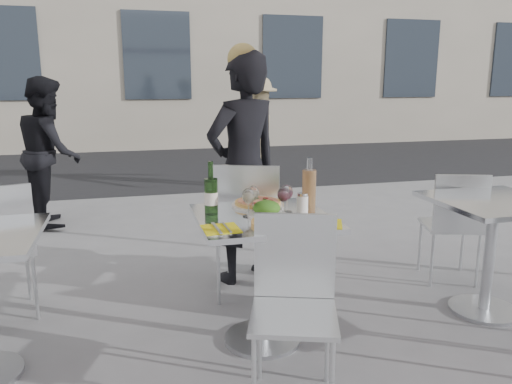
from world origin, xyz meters
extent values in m
plane|color=slate|center=(0.00, 0.00, 0.00)|extent=(80.00, 80.00, 0.00)
cube|color=black|center=(0.00, 6.50, 0.00)|extent=(24.00, 5.00, 0.00)
cylinder|color=#B7BABF|center=(0.00, 0.00, 0.01)|extent=(0.44, 0.44, 0.02)
cylinder|color=#B7BABF|center=(0.00, 0.00, 0.37)|extent=(0.07, 0.07, 0.72)
cube|color=silver|center=(0.00, 0.00, 0.73)|extent=(0.72, 0.72, 0.03)
cylinder|color=#B7BABF|center=(1.50, 0.00, 0.01)|extent=(0.44, 0.44, 0.02)
cylinder|color=#B7BABF|center=(1.50, 0.00, 0.37)|extent=(0.07, 0.07, 0.72)
cube|color=silver|center=(1.50, 0.00, 0.73)|extent=(0.72, 0.72, 0.03)
cylinder|color=silver|center=(0.33, 0.74, 0.23)|extent=(0.02, 0.02, 0.47)
cylinder|color=silver|center=(-0.02, 0.88, 0.23)|extent=(0.02, 0.02, 0.47)
cylinder|color=silver|center=(0.19, 0.40, 0.23)|extent=(0.02, 0.02, 0.47)
cylinder|color=silver|center=(-0.16, 0.54, 0.23)|extent=(0.02, 0.02, 0.47)
cube|color=silver|center=(0.09, 0.64, 0.48)|extent=(0.57, 0.57, 0.03)
cube|color=silver|center=(0.00, 0.44, 0.73)|extent=(0.41, 0.19, 0.47)
cylinder|color=silver|center=(-0.22, -0.68, 0.21)|extent=(0.02, 0.02, 0.42)
cylinder|color=silver|center=(0.09, -0.79, 0.21)|extent=(0.02, 0.02, 0.42)
cylinder|color=silver|center=(-0.11, -0.37, 0.21)|extent=(0.02, 0.02, 0.42)
cylinder|color=silver|center=(0.20, -0.47, 0.21)|extent=(0.02, 0.02, 0.42)
cube|color=silver|center=(-0.01, -0.58, 0.43)|extent=(0.50, 0.50, 0.02)
cube|color=silver|center=(0.05, -0.39, 0.65)|extent=(0.38, 0.15, 0.42)
cylinder|color=silver|center=(-1.40, 0.93, 0.21)|extent=(0.02, 0.02, 0.43)
cylinder|color=silver|center=(-1.30, 0.61, 0.21)|extent=(0.02, 0.02, 0.43)
cylinder|color=silver|center=(1.80, 0.66, 0.20)|extent=(0.02, 0.02, 0.41)
cylinder|color=silver|center=(1.49, 0.76, 0.20)|extent=(0.02, 0.02, 0.41)
cylinder|color=silver|center=(1.71, 0.35, 0.20)|extent=(0.02, 0.02, 0.41)
cylinder|color=silver|center=(1.39, 0.45, 0.20)|extent=(0.02, 0.02, 0.41)
cube|color=silver|center=(1.60, 0.55, 0.42)|extent=(0.48, 0.48, 0.02)
cube|color=silver|center=(1.54, 0.37, 0.63)|extent=(0.37, 0.14, 0.41)
imported|color=black|center=(0.11, 0.95, 0.84)|extent=(0.72, 0.62, 1.68)
imported|color=black|center=(-1.48, 2.91, 0.76)|extent=(0.68, 0.81, 1.52)
imported|color=#968661|center=(1.04, 4.18, 0.78)|extent=(0.93, 1.16, 1.56)
cylinder|color=#E9B25B|center=(0.05, -0.19, 0.76)|extent=(0.32, 0.32, 0.02)
cylinder|color=tan|center=(0.05, -0.19, 0.77)|extent=(0.29, 0.29, 0.00)
cylinder|color=white|center=(0.03, 0.21, 0.76)|extent=(0.31, 0.31, 0.01)
cylinder|color=#E9B25B|center=(0.03, 0.22, 0.77)|extent=(0.27, 0.27, 0.02)
cylinder|color=tan|center=(0.03, 0.21, 0.78)|extent=(0.24, 0.24, 0.00)
cylinder|color=white|center=(0.02, -0.01, 0.76)|extent=(0.22, 0.22, 0.01)
ellipsoid|color=#29721C|center=(0.02, -0.01, 0.80)|extent=(0.15, 0.15, 0.08)
sphere|color=#B21914|center=(0.06, 0.01, 0.81)|extent=(0.03, 0.03, 0.03)
cylinder|color=#27521E|center=(-0.27, 0.10, 0.85)|extent=(0.07, 0.07, 0.20)
cone|color=#27521E|center=(-0.27, 0.10, 0.95)|extent=(0.07, 0.07, 0.03)
cylinder|color=#27521E|center=(-0.27, 0.10, 0.99)|extent=(0.03, 0.03, 0.10)
cylinder|color=silver|center=(-0.27, 0.10, 0.84)|extent=(0.07, 0.07, 0.07)
cylinder|color=tan|center=(0.31, 0.12, 0.86)|extent=(0.08, 0.08, 0.22)
cylinder|color=white|center=(0.31, 0.12, 1.00)|extent=(0.03, 0.03, 0.08)
cylinder|color=white|center=(0.24, 0.03, 0.80)|extent=(0.06, 0.06, 0.09)
cylinder|color=silver|center=(0.24, 0.03, 0.85)|extent=(0.06, 0.06, 0.02)
cylinder|color=white|center=(-0.08, 0.00, 0.75)|extent=(0.06, 0.06, 0.00)
cylinder|color=white|center=(-0.08, 0.00, 0.80)|extent=(0.01, 0.01, 0.09)
ellipsoid|color=white|center=(-0.08, 0.00, 0.86)|extent=(0.07, 0.07, 0.08)
ellipsoid|color=beige|center=(-0.08, 0.00, 0.85)|extent=(0.05, 0.05, 0.05)
cylinder|color=white|center=(-0.04, 0.06, 0.75)|extent=(0.06, 0.06, 0.00)
cylinder|color=white|center=(-0.04, 0.06, 0.80)|extent=(0.01, 0.01, 0.09)
ellipsoid|color=white|center=(-0.04, 0.06, 0.86)|extent=(0.07, 0.07, 0.08)
ellipsoid|color=beige|center=(-0.04, 0.06, 0.85)|extent=(0.05, 0.05, 0.05)
cylinder|color=white|center=(0.11, -0.01, 0.75)|extent=(0.06, 0.06, 0.00)
cylinder|color=white|center=(0.11, -0.01, 0.80)|extent=(0.01, 0.01, 0.09)
ellipsoid|color=white|center=(0.11, -0.01, 0.86)|extent=(0.07, 0.07, 0.08)
ellipsoid|color=#440919|center=(0.11, -0.01, 0.85)|extent=(0.05, 0.05, 0.05)
cylinder|color=white|center=(0.15, 0.04, 0.75)|extent=(0.06, 0.06, 0.00)
cylinder|color=white|center=(0.15, 0.04, 0.80)|extent=(0.01, 0.01, 0.09)
ellipsoid|color=white|center=(0.15, 0.04, 0.86)|extent=(0.07, 0.07, 0.08)
ellipsoid|color=#440919|center=(0.15, 0.04, 0.85)|extent=(0.05, 0.05, 0.05)
cube|color=yellow|center=(-0.27, -0.19, 0.75)|extent=(0.19, 0.19, 0.00)
cube|color=#B7BABF|center=(-0.29, -0.19, 0.76)|extent=(0.02, 0.20, 0.00)
cube|color=#B7BABF|center=(-0.24, -0.19, 0.76)|extent=(0.02, 0.18, 0.00)
cube|color=yellow|center=(0.27, -0.23, 0.75)|extent=(0.23, 0.23, 0.00)
cube|color=#B7BABF|center=(0.25, -0.23, 0.76)|extent=(0.09, 0.19, 0.00)
cube|color=#B7BABF|center=(0.30, -0.23, 0.76)|extent=(0.08, 0.17, 0.00)
camera|label=1|loc=(-0.70, -2.55, 1.47)|focal=35.00mm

